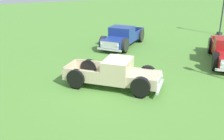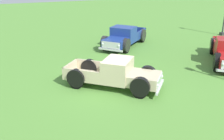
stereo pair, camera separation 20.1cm
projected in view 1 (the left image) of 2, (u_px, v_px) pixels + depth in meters
name	position (u px, v px, depth m)	size (l,w,h in m)	color
ground_plane	(111.00, 86.00, 13.78)	(80.00, 80.00, 0.00)	#548C38
pickup_truck_foreground	(119.00, 74.00, 13.35)	(4.50, 4.79, 1.49)	#C6B793
pickup_truck_behind_right	(121.00, 38.00, 20.47)	(4.76, 5.00, 1.57)	navy
lamp_post_near	(223.00, 9.00, 23.80)	(0.36, 0.36, 4.51)	#2D2D33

